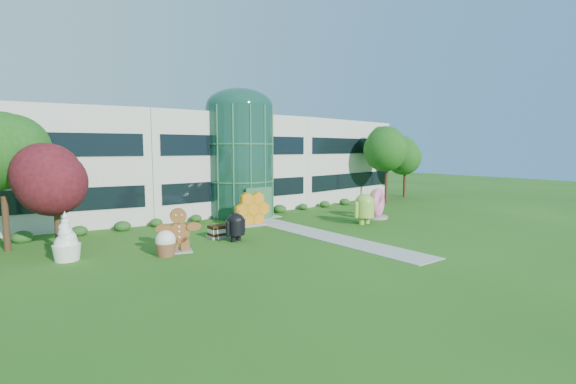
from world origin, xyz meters
TOP-DOWN VIEW (x-y plane):
  - ground at (0.00, 0.00)m, footprint 140.00×140.00m
  - building at (0.00, 18.00)m, footprint 46.00×15.00m
  - atrium at (0.00, 12.00)m, footprint 6.00×6.00m
  - walkway at (0.00, 2.00)m, footprint 2.40×20.00m
  - tree_red at (-15.50, 7.50)m, footprint 4.00×4.00m
  - trees_backdrop at (0.00, 13.00)m, footprint 52.00×8.00m
  - android_green at (5.71, 2.12)m, footprint 2.68×1.90m
  - android_black at (-5.78, 2.99)m, footprint 2.26×1.87m
  - donut at (8.58, 3.38)m, footprint 2.86×2.15m
  - gingerbread at (-9.96, 2.43)m, footprint 3.09×1.84m
  - ice_cream_sandwich at (-5.94, 4.62)m, footprint 1.98×1.01m
  - honeycomb at (-1.97, 6.94)m, footprint 3.19×1.38m
  - froyo at (-15.57, 4.45)m, footprint 1.65×1.65m
  - cupcake at (-10.91, 2.09)m, footprint 1.58×1.58m

SIDE VIEW (x-z plane):
  - ground at x=0.00m, z-range 0.00..0.00m
  - walkway at x=0.00m, z-range 0.00..0.04m
  - ice_cream_sandwich at x=-5.94m, z-range 0.00..0.87m
  - cupcake at x=-10.91m, z-range 0.00..1.49m
  - android_black at x=-5.78m, z-range 0.00..2.19m
  - honeycomb at x=-1.97m, z-range 0.00..2.44m
  - gingerbread at x=-9.96m, z-range 0.00..2.67m
  - froyo at x=-15.57m, z-range 0.00..2.67m
  - donut at x=8.58m, z-range 0.00..2.68m
  - android_green at x=5.71m, z-range 0.00..2.89m
  - tree_red at x=-15.50m, z-range 0.00..6.00m
  - trees_backdrop at x=0.00m, z-range 0.00..8.40m
  - building at x=0.00m, z-range 0.00..9.30m
  - atrium at x=0.00m, z-range 0.00..9.80m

